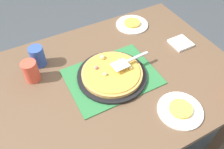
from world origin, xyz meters
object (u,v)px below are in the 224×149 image
served_slice_right (132,23)px  pizza_pan (112,75)px  served_slice_left (181,109)px  plate_near_left (180,110)px  cup_corner (38,56)px  cup_near (31,71)px  plate_far_right (132,24)px  napkin_stack (181,43)px  pizza (112,73)px  pizza_server (127,61)px

served_slice_right → pizza_pan: bearing=46.0°
served_slice_left → plate_near_left: bearing=0.0°
plate_near_left → pizza_pan: bearing=-61.8°
served_slice_left → cup_corner: (0.51, -0.63, 0.04)m
cup_near → cup_corner: same height
served_slice_left → served_slice_right: 0.73m
plate_near_left → served_slice_right: bearing=-102.8°
plate_far_right → served_slice_left: (0.16, 0.71, 0.01)m
cup_corner → napkin_stack: cup_corner is taller
plate_near_left → served_slice_left: served_slice_left is taller
cup_corner → served_slice_left: bearing=128.8°
pizza → served_slice_right: bearing=-134.1°
plate_far_right → cup_near: (0.73, 0.17, 0.06)m
plate_near_left → cup_near: size_ratio=1.83×
served_slice_left → napkin_stack: size_ratio=0.92×
cup_near → served_slice_right: bearing=-166.7°
cup_near → pizza_server: cup_near is taller
pizza → plate_far_right: (-0.35, -0.36, -0.03)m
cup_corner → pizza_pan: bearing=138.5°
pizza_pan → plate_far_right: pizza_pan is taller
served_slice_left → napkin_stack: 0.51m
pizza_pan → napkin_stack: pizza_pan is taller
pizza → served_slice_right: 0.50m
napkin_stack → plate_far_right: bearing=-62.4°
cup_corner → pizza_server: cup_corner is taller
pizza_pan → plate_near_left: 0.40m
pizza_pan → served_slice_right: served_slice_right is taller
pizza_server → pizza: bearing=3.0°
pizza_pan → served_slice_right: 0.50m
plate_near_left → cup_corner: size_ratio=1.83×
plate_near_left → served_slice_left: bearing=0.0°
served_slice_right → cup_corner: bearing=6.5°
pizza → cup_corner: size_ratio=2.75×
pizza → napkin_stack: bearing=-175.3°
served_slice_left → plate_far_right: bearing=-102.8°
plate_near_left → served_slice_right: size_ratio=2.00×
pizza_pan → cup_corner: 0.43m
served_slice_left → cup_near: 0.78m
pizza_pan → plate_near_left: bearing=118.2°
napkin_stack → served_slice_right: bearing=-62.4°
plate_near_left → served_slice_right: 0.73m
plate_far_right → cup_corner: (0.67, 0.08, 0.06)m
plate_near_left → cup_near: (0.57, -0.54, 0.06)m
cup_near → pizza: bearing=154.0°
pizza_pan → napkin_stack: (-0.51, -0.04, -0.01)m
plate_near_left → cup_near: cup_near is taller
plate_far_right → napkin_stack: (-0.17, 0.32, 0.00)m
served_slice_left → pizza: bearing=-61.9°
napkin_stack → pizza_server: bearing=5.1°
pizza → pizza_server: pizza_server is taller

